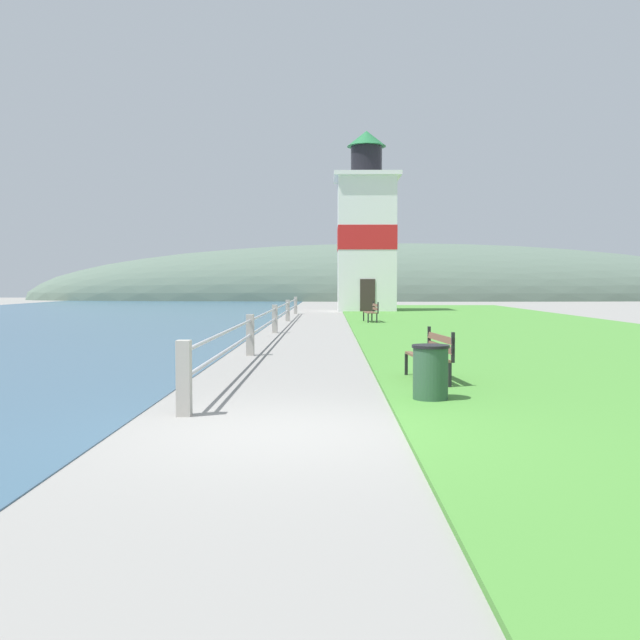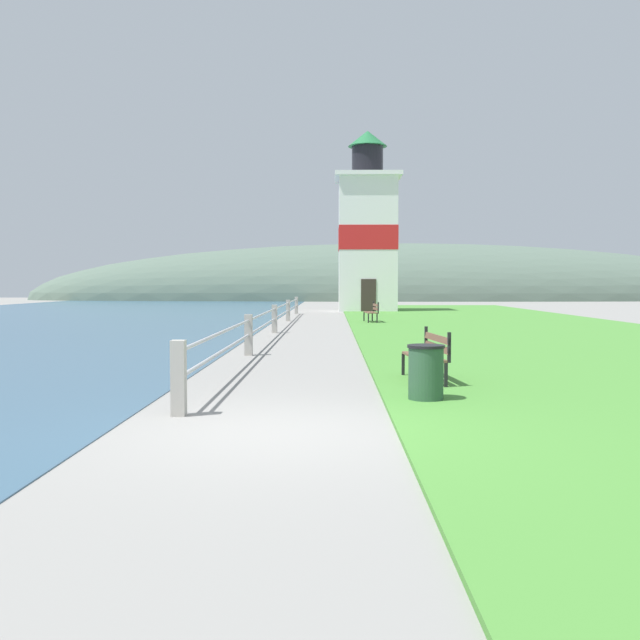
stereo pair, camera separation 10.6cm
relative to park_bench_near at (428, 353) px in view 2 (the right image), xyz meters
The scene contains 8 objects.
ground_plane 4.65m from the park_bench_near, 120.24° to the right, with size 160.00×160.00×0.00m, color gray.
grass_verge 15.81m from the park_bench_near, 71.21° to the left, with size 12.00×56.83×0.06m.
seawall_railing 13.13m from the park_bench_near, 106.09° to the left, with size 0.18×31.39×0.99m.
park_bench_near is the anchor object (origin of this frame).
park_bench_midway 18.83m from the park_bench_near, 89.60° to the left, with size 0.59×1.65×0.94m.
lighthouse 32.56m from the park_bench_near, 88.99° to the left, with size 4.03×4.03×11.13m.
trash_bin 1.99m from the park_bench_near, 98.82° to the right, with size 0.54×0.54×0.84m.
distant_hillside 64.15m from the park_bench_near, 84.92° to the left, with size 80.00×16.00×12.00m.
Camera 2 is at (0.66, -8.14, 1.71)m, focal length 40.00 mm.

